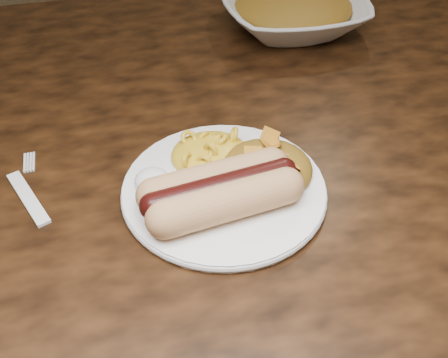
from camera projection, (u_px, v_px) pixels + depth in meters
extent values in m
cube|color=#462510|center=(128.00, 145.00, 0.70)|extent=(1.60, 0.90, 0.04)
cylinder|color=#462510|center=(409.00, 129.00, 1.35)|extent=(0.07, 0.07, 0.71)
cylinder|color=white|center=(224.00, 189.00, 0.60)|extent=(0.28, 0.28, 0.01)
cylinder|color=tan|center=(225.00, 201.00, 0.55)|extent=(0.14, 0.06, 0.04)
cylinder|color=tan|center=(217.00, 181.00, 0.57)|extent=(0.14, 0.06, 0.04)
cylinder|color=black|center=(221.00, 188.00, 0.56)|extent=(0.15, 0.05, 0.03)
ellipsoid|color=gold|center=(210.00, 145.00, 0.62)|extent=(0.11, 0.11, 0.04)
ellipsoid|color=white|center=(152.00, 178.00, 0.59)|extent=(0.05, 0.05, 0.02)
ellipsoid|color=#AE420F|center=(266.00, 164.00, 0.60)|extent=(0.11, 0.10, 0.04)
cube|color=white|center=(28.00, 198.00, 0.59)|extent=(0.07, 0.14, 0.00)
imported|color=silver|center=(293.00, 12.00, 0.89)|extent=(0.25, 0.25, 0.06)
ellipsoid|color=#AE420F|center=(294.00, 0.00, 0.87)|extent=(0.25, 0.25, 0.05)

